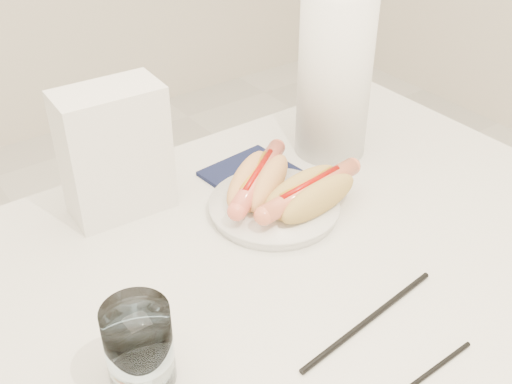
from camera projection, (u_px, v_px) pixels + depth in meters
table at (262, 318)px, 0.88m from camera, size 1.20×0.80×0.75m
plate at (274, 208)px, 0.98m from camera, size 0.21×0.21×0.02m
hotdog_left at (258, 181)px, 0.99m from camera, size 0.18×0.15×0.05m
hotdog_right at (310, 194)px, 0.96m from camera, size 0.20×0.10×0.05m
water_glass at (139, 345)px, 0.69m from camera, size 0.08×0.08×0.11m
chopstick_near at (417, 382)px, 0.71m from camera, size 0.19×0.01×0.01m
chopstick_far at (369, 319)px, 0.79m from camera, size 0.25×0.04×0.01m
napkin_box at (115, 152)px, 0.94m from camera, size 0.16×0.09×0.21m
navy_napkin at (254, 176)px, 1.07m from camera, size 0.16×0.16×0.01m
paper_towel_roll at (334, 78)px, 1.07m from camera, size 0.16×0.16×0.29m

